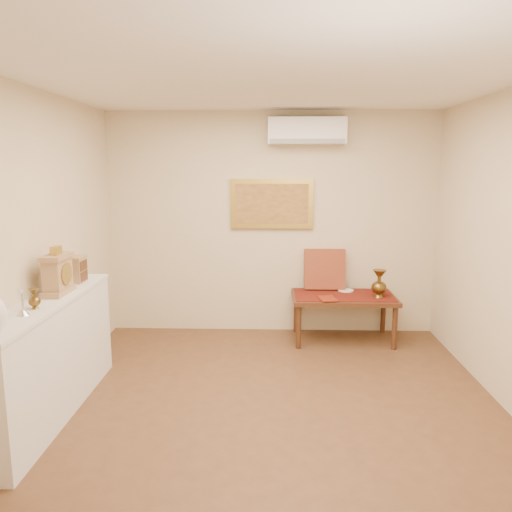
{
  "coord_description": "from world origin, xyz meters",
  "views": [
    {
      "loc": [
        -0.01,
        -3.83,
        2.04
      ],
      "look_at": [
        -0.16,
        1.15,
        1.15
      ],
      "focal_mm": 35.0,
      "sensor_mm": 36.0,
      "label": 1
    }
  ],
  "objects_px": {
    "display_ledge": "(50,358)",
    "wooden_chest": "(76,269)",
    "mantel_clock": "(58,274)",
    "brass_urn_tall": "(379,281)",
    "low_table": "(343,301)"
  },
  "relations": [
    {
      "from": "display_ledge",
      "to": "mantel_clock",
      "type": "bearing_deg",
      "value": 83.29
    },
    {
      "from": "low_table",
      "to": "brass_urn_tall",
      "type": "bearing_deg",
      "value": -13.57
    },
    {
      "from": "brass_urn_tall",
      "to": "wooden_chest",
      "type": "height_order",
      "value": "wooden_chest"
    },
    {
      "from": "mantel_clock",
      "to": "low_table",
      "type": "bearing_deg",
      "value": 32.2
    },
    {
      "from": "brass_urn_tall",
      "to": "display_ledge",
      "type": "xyz_separation_m",
      "value": [
        -3.06,
        -1.79,
        -0.26
      ]
    },
    {
      "from": "mantel_clock",
      "to": "wooden_chest",
      "type": "distance_m",
      "value": 0.44
    },
    {
      "from": "display_ledge",
      "to": "wooden_chest",
      "type": "xyz_separation_m",
      "value": [
        0.0,
        0.65,
        0.61
      ]
    },
    {
      "from": "display_ledge",
      "to": "low_table",
      "type": "bearing_deg",
      "value": 35.1
    },
    {
      "from": "mantel_clock",
      "to": "wooden_chest",
      "type": "height_order",
      "value": "mantel_clock"
    },
    {
      "from": "display_ledge",
      "to": "wooden_chest",
      "type": "height_order",
      "value": "wooden_chest"
    },
    {
      "from": "brass_urn_tall",
      "to": "display_ledge",
      "type": "height_order",
      "value": "display_ledge"
    },
    {
      "from": "brass_urn_tall",
      "to": "display_ledge",
      "type": "relative_size",
      "value": 0.19
    },
    {
      "from": "wooden_chest",
      "to": "low_table",
      "type": "height_order",
      "value": "wooden_chest"
    },
    {
      "from": "mantel_clock",
      "to": "low_table",
      "type": "height_order",
      "value": "mantel_clock"
    },
    {
      "from": "low_table",
      "to": "wooden_chest",
      "type": "bearing_deg",
      "value": -155.24
    }
  ]
}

